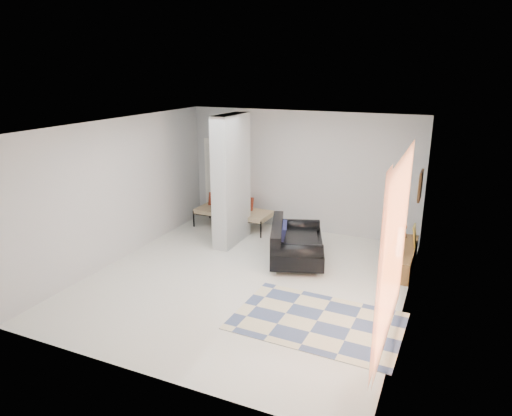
% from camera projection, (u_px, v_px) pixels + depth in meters
% --- Properties ---
extents(floor, '(6.00, 6.00, 0.00)m').
position_uv_depth(floor, '(247.00, 279.00, 8.37)').
color(floor, silver).
rests_on(floor, ground).
extents(ceiling, '(6.00, 6.00, 0.00)m').
position_uv_depth(ceiling, '(246.00, 125.00, 7.55)').
color(ceiling, white).
rests_on(ceiling, wall_back).
extents(wall_back, '(6.00, 0.00, 6.00)m').
position_uv_depth(wall_back, '(301.00, 172.00, 10.58)').
color(wall_back, '#BBBDC0').
rests_on(wall_back, ground).
extents(wall_front, '(6.00, 0.00, 6.00)m').
position_uv_depth(wall_front, '(139.00, 274.00, 5.33)').
color(wall_front, '#BBBDC0').
rests_on(wall_front, ground).
extents(wall_left, '(0.00, 6.00, 6.00)m').
position_uv_depth(wall_left, '(121.00, 190.00, 9.02)').
color(wall_left, '#BBBDC0').
rests_on(wall_left, ground).
extents(wall_right, '(0.00, 6.00, 6.00)m').
position_uv_depth(wall_right, '(411.00, 227.00, 6.90)').
color(wall_right, '#BBBDC0').
rests_on(wall_right, ground).
extents(partition_column, '(0.35, 1.20, 2.80)m').
position_uv_depth(partition_column, '(231.00, 180.00, 9.78)').
color(partition_column, '#A9AFB1').
rests_on(partition_column, floor).
extents(hallway_door, '(0.85, 0.06, 2.04)m').
position_uv_depth(hallway_door, '(221.00, 180.00, 11.47)').
color(hallway_door, white).
rests_on(hallway_door, floor).
extents(curtain, '(0.00, 2.55, 2.55)m').
position_uv_depth(curtain, '(396.00, 250.00, 5.91)').
color(curtain, '#FF8143').
rests_on(curtain, wall_right).
extents(wall_art, '(0.04, 0.45, 0.55)m').
position_uv_depth(wall_art, '(421.00, 186.00, 8.32)').
color(wall_art, '#341E0E').
rests_on(wall_art, wall_right).
extents(media_console, '(0.45, 1.66, 0.80)m').
position_uv_depth(media_console, '(402.00, 257.00, 8.82)').
color(media_console, brown).
rests_on(media_console, floor).
extents(loveseat, '(1.49, 1.93, 0.76)m').
position_uv_depth(loveseat, '(294.00, 243.00, 9.11)').
color(loveseat, silver).
rests_on(loveseat, floor).
extents(daybed, '(1.86, 0.84, 0.77)m').
position_uv_depth(daybed, '(233.00, 211.00, 10.99)').
color(daybed, black).
rests_on(daybed, floor).
extents(area_rug, '(2.55, 1.74, 0.01)m').
position_uv_depth(area_rug, '(317.00, 321.00, 6.96)').
color(area_rug, beige).
rests_on(area_rug, floor).
extents(cylinder_lamp, '(0.10, 0.10, 0.55)m').
position_uv_depth(cylinder_lamp, '(400.00, 242.00, 8.28)').
color(cylinder_lamp, silver).
rests_on(cylinder_lamp, media_console).
extents(bronze_figurine, '(0.14, 0.14, 0.26)m').
position_uv_depth(bronze_figurine, '(404.00, 231.00, 9.28)').
color(bronze_figurine, '#332116').
rests_on(bronze_figurine, media_console).
extents(vase, '(0.22, 0.22, 0.21)m').
position_uv_depth(vase, '(398.00, 248.00, 8.47)').
color(vase, silver).
rests_on(vase, media_console).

